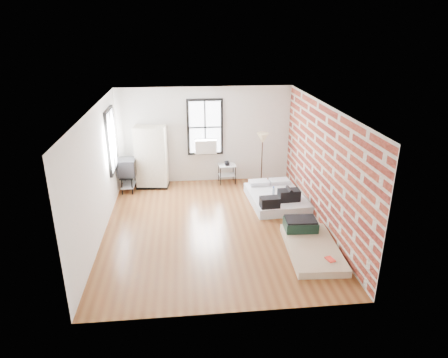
{
  "coord_description": "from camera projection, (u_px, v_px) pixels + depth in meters",
  "views": [
    {
      "loc": [
        -0.62,
        -8.27,
        4.44
      ],
      "look_at": [
        0.27,
        0.3,
        1.07
      ],
      "focal_mm": 32.0,
      "sensor_mm": 36.0,
      "label": 1
    }
  ],
  "objects": [
    {
      "name": "side_table",
      "position": [
        227.0,
        169.0,
        11.75
      ],
      "size": [
        0.53,
        0.43,
        0.66
      ],
      "rotation": [
        0.0,
        0.0,
        0.06
      ],
      "color": "black",
      "rests_on": "ground"
    },
    {
      "name": "tv_stand",
      "position": [
        127.0,
        168.0,
        11.1
      ],
      "size": [
        0.49,
        0.68,
        0.94
      ],
      "rotation": [
        0.0,
        0.0,
        -0.04
      ],
      "color": "black",
      "rests_on": "ground"
    },
    {
      "name": "mattress_bare",
      "position": [
        309.0,
        242.0,
        8.42
      ],
      "size": [
        1.12,
        1.97,
        0.41
      ],
      "rotation": [
        0.0,
        0.0,
        -0.06
      ],
      "color": "#C7B38F",
      "rests_on": "ground"
    },
    {
      "name": "floor_lamp",
      "position": [
        263.0,
        141.0,
        11.48
      ],
      "size": [
        0.32,
        0.32,
        1.51
      ],
      "color": "black",
      "rests_on": "ground"
    },
    {
      "name": "mattress_main",
      "position": [
        276.0,
        197.0,
        10.51
      ],
      "size": [
        1.47,
        1.92,
        0.59
      ],
      "rotation": [
        0.0,
        0.0,
        0.06
      ],
      "color": "white",
      "rests_on": "ground"
    },
    {
      "name": "wardrobe",
      "position": [
        151.0,
        157.0,
        11.31
      ],
      "size": [
        0.95,
        0.61,
        1.79
      ],
      "rotation": [
        0.0,
        0.0,
        -0.11
      ],
      "color": "black",
      "rests_on": "ground"
    },
    {
      "name": "room_shell",
      "position": [
        222.0,
        151.0,
        9.06
      ],
      "size": [
        5.02,
        6.02,
        2.8
      ],
      "color": "silver",
      "rests_on": "ground"
    },
    {
      "name": "ground",
      "position": [
        214.0,
        227.0,
        9.33
      ],
      "size": [
        6.0,
        6.0,
        0.0
      ],
      "primitive_type": "plane",
      "color": "brown",
      "rests_on": "ground"
    }
  ]
}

